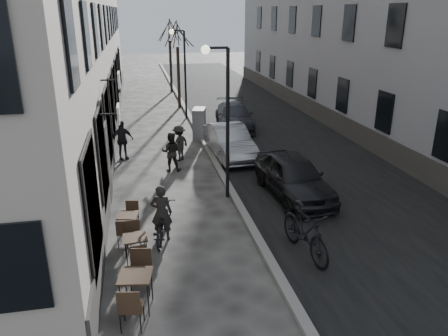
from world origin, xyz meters
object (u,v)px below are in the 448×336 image
object	(u,v)px
streetlamp_far	(182,64)
pedestrian_mid	(179,143)
streetlamp_near	(222,107)
tree_near	(177,34)
bicycle	(162,223)
utility_cabinet	(199,124)
car_near	(294,176)
bistro_set_b	(136,247)
car_far	(234,116)
tree_far	(169,30)
moped	(305,231)
bistro_set_a	(136,288)
pedestrian_near	(171,152)
pedestrian_far	(122,140)
car_mid	(230,141)
bistro_set_c	(128,223)

from	to	relation	value
streetlamp_far	pedestrian_mid	size ratio (longest dim) A/B	3.31
streetlamp_near	tree_near	world-z (taller)	tree_near
pedestrian_mid	bicycle	bearing A→B (deg)	37.44
utility_cabinet	car_near	distance (m)	7.99
bistro_set_b	car_far	distance (m)	13.87
bistro_set_b	car_near	bearing A→B (deg)	25.42
tree_near	tree_far	xyz separation A→B (m)	(0.00, 6.00, 0.00)
car_far	moped	world-z (taller)	moped
bistro_set_a	streetlamp_far	bearing A→B (deg)	90.34
pedestrian_near	pedestrian_far	size ratio (longest dim) A/B	0.93
tree_near	bicycle	bearing A→B (deg)	-97.47
pedestrian_near	car_mid	xyz separation A→B (m)	(2.66, 1.31, -0.10)
streetlamp_near	pedestrian_far	size ratio (longest dim) A/B	3.01
streetlamp_far	car_near	world-z (taller)	streetlamp_far
utility_cabinet	pedestrian_near	size ratio (longest dim) A/B	0.98
utility_cabinet	pedestrian_far	world-z (taller)	pedestrian_far
bistro_set_b	moped	bearing A→B (deg)	-12.55
streetlamp_near	bistro_set_b	xyz separation A→B (m)	(-2.97, -3.60, -2.73)
streetlamp_near	pedestrian_mid	xyz separation A→B (m)	(-1.04, 4.24, -2.39)
pedestrian_mid	pedestrian_near	bearing A→B (deg)	26.92
streetlamp_far	car_far	world-z (taller)	streetlamp_far
car_far	bicycle	bearing A→B (deg)	-106.53
utility_cabinet	pedestrian_mid	xyz separation A→B (m)	(-1.31, -3.09, -0.00)
tree_far	bistro_set_a	xyz separation A→B (m)	(-3.04, -26.50, -4.15)
pedestrian_mid	car_far	xyz separation A→B (m)	(3.51, 4.93, -0.11)
utility_cabinet	moped	distance (m)	11.51
streetlamp_near	car_near	xyz separation A→B (m)	(2.41, -0.37, -2.44)
pedestrian_far	car_far	bearing A→B (deg)	14.99
pedestrian_near	pedestrian_mid	world-z (taller)	pedestrian_near
tree_near	car_near	xyz separation A→B (m)	(2.34, -15.37, -3.94)
tree_near	pedestrian_near	world-z (taller)	tree_near
tree_far	pedestrian_far	xyz separation A→B (m)	(-3.50, -16.12, -3.82)
bicycle	car_mid	xyz separation A→B (m)	(3.40, 6.87, 0.19)
utility_cabinet	streetlamp_near	bearing A→B (deg)	-77.19
bistro_set_b	pedestrian_near	xyz separation A→B (m)	(1.48, 6.62, 0.35)
streetlamp_far	pedestrian_far	distance (m)	8.23
bistro_set_c	bicycle	bearing A→B (deg)	-9.03
bistro_set_c	streetlamp_far	bearing A→B (deg)	88.14
tree_near	car_far	world-z (taller)	tree_near
bicycle	pedestrian_far	distance (m)	7.53
streetlamp_far	tree_near	size ratio (longest dim) A/B	0.89
pedestrian_far	car_near	size ratio (longest dim) A/B	0.40
tree_near	bicycle	world-z (taller)	tree_near
streetlamp_near	bistro_set_c	distance (m)	4.73
streetlamp_far	tree_far	xyz separation A→B (m)	(0.07, 9.00, 1.50)
bistro_set_a	car_mid	world-z (taller)	car_mid
tree_far	car_mid	world-z (taller)	tree_far
bicycle	moped	size ratio (longest dim) A/B	0.83
tree_far	bistro_set_c	world-z (taller)	tree_far
utility_cabinet	bistro_set_b	bearing A→B (deg)	-91.57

